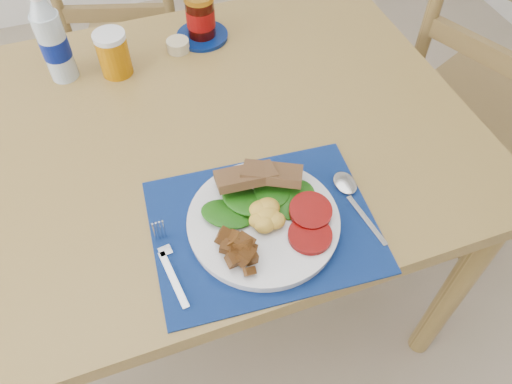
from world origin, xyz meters
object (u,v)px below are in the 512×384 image
Objects in this scene: breakfast_plate at (261,221)px; juice_glass at (114,55)px; chair_far at (127,29)px; water_bottle at (53,42)px; chair_end at (496,84)px; jam_on_saucer at (201,19)px.

juice_glass reaches higher than breakfast_plate.
chair_far reaches higher than water_bottle.
chair_far is at bearing 29.28° from chair_end.
chair_end reaches higher than jam_on_saucer.
water_bottle is at bearing 130.28° from breakfast_plate.
chair_far is 4.78× the size of water_bottle.
chair_end is 0.91m from breakfast_plate.
chair_far is at bearing 109.86° from jam_on_saucer.
breakfast_plate is at bearing 112.28° from chair_far.
breakfast_plate is 2.72× the size of juice_glass.
juice_glass is at bearing -13.34° from water_bottle.
juice_glass is at bearing 55.07° from chair_end.
chair_far is 0.88× the size of chair_end.
chair_far is 0.57m from juice_glass.
chair_end is at bearing 159.61° from chair_far.
chair_end is 5.46× the size of water_bottle.
jam_on_saucer is (0.23, 0.07, 0.00)m from juice_glass.
jam_on_saucer is at bearing 47.19° from chair_end.
chair_far is at bearing 81.91° from juice_glass.
juice_glass is 0.77× the size of jam_on_saucer.
chair_far is 1.07m from breakfast_plate.
chair_end is at bearing 35.29° from breakfast_plate.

